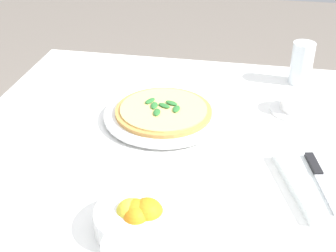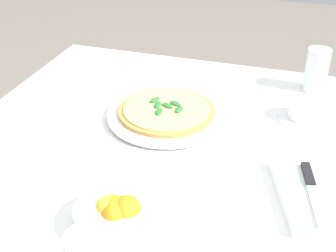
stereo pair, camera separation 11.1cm
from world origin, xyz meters
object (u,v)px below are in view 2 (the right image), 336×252
coffee_cup_left_edge (303,110)px  water_glass_near_right (316,72)px  pizza_plate (167,115)px  napkin_folded (311,195)px  dinner_knife (313,190)px  pizza (167,110)px  citrus_bowl (116,214)px

coffee_cup_left_edge → water_glass_near_right: water_glass_near_right is taller
coffee_cup_left_edge → water_glass_near_right: (-0.18, 0.02, 0.03)m
pizza_plate → napkin_folded: bearing=60.0°
pizza_plate → dinner_knife: 0.43m
pizza → citrus_bowl: bearing=4.1°
pizza → napkin_folded: (0.22, 0.37, -0.01)m
water_glass_near_right → napkin_folded: bearing=1.6°
pizza_plate → dinner_knife: size_ratio=1.60×
pizza_plate → coffee_cup_left_edge: (-0.10, 0.34, 0.01)m
coffee_cup_left_edge → citrus_bowl: size_ratio=0.87×
coffee_cup_left_edge → citrus_bowl: citrus_bowl is taller
pizza → coffee_cup_left_edge: (-0.10, 0.34, 0.00)m
pizza_plate → water_glass_near_right: bearing=128.4°
pizza_plate → citrus_bowl: 0.41m
water_glass_near_right → citrus_bowl: (0.69, -0.33, -0.03)m
pizza_plate → citrus_bowl: (0.40, 0.03, 0.02)m
pizza → pizza_plate: bearing=40.8°
citrus_bowl → pizza_plate: bearing=-175.9°
water_glass_near_right → pizza_plate: bearing=-51.6°
napkin_folded → citrus_bowl: 0.39m
water_glass_near_right → dinner_knife: water_glass_near_right is taller
coffee_cup_left_edge → dinner_knife: bearing=6.2°
coffee_cup_left_edge → dinner_knife: size_ratio=0.67×
pizza → dinner_knife: size_ratio=1.29×
dinner_knife → citrus_bowl: bearing=-74.2°
coffee_cup_left_edge → water_glass_near_right: 0.18m
pizza → coffee_cup_left_edge: bearing=107.1°
coffee_cup_left_edge → napkin_folded: size_ratio=0.52×
coffee_cup_left_edge → dinner_knife: coffee_cup_left_edge is taller
pizza → citrus_bowl: (0.41, 0.03, 0.00)m
water_glass_near_right → napkin_folded: size_ratio=0.51×
pizza → coffee_cup_left_edge: coffee_cup_left_edge is taller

